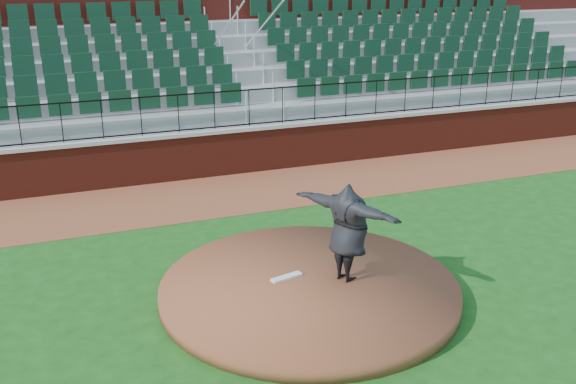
# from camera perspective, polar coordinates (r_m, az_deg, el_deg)

# --- Properties ---
(ground) EXTENTS (90.00, 90.00, 0.00)m
(ground) POSITION_cam_1_polar(r_m,az_deg,el_deg) (12.34, 2.53, -7.88)
(ground) COLOR #164D16
(ground) RESTS_ON ground
(warning_track) EXTENTS (34.00, 3.20, 0.01)m
(warning_track) POSITION_cam_1_polar(r_m,az_deg,el_deg) (17.02, -4.72, -0.04)
(warning_track) COLOR brown
(warning_track) RESTS_ON ground
(field_wall) EXTENTS (34.00, 0.35, 1.20)m
(field_wall) POSITION_cam_1_polar(r_m,az_deg,el_deg) (18.31, -6.20, 3.27)
(field_wall) COLOR maroon
(field_wall) RESTS_ON ground
(wall_cap) EXTENTS (34.00, 0.45, 0.10)m
(wall_cap) POSITION_cam_1_polar(r_m,az_deg,el_deg) (18.14, -6.27, 5.25)
(wall_cap) COLOR #B7B7B7
(wall_cap) RESTS_ON field_wall
(wall_railing) EXTENTS (34.00, 0.05, 1.00)m
(wall_railing) POSITION_cam_1_polar(r_m,az_deg,el_deg) (18.01, -6.34, 6.94)
(wall_railing) COLOR black
(wall_railing) RESTS_ON wall_cap
(seating_stands) EXTENTS (34.00, 5.10, 4.60)m
(seating_stands) POSITION_cam_1_polar(r_m,az_deg,el_deg) (20.52, -8.39, 9.80)
(seating_stands) COLOR gray
(seating_stands) RESTS_ON ground
(concourse_wall) EXTENTS (34.00, 0.50, 5.50)m
(concourse_wall) POSITION_cam_1_polar(r_m,az_deg,el_deg) (23.17, -10.05, 11.92)
(concourse_wall) COLOR maroon
(concourse_wall) RESTS_ON ground
(pitchers_mound) EXTENTS (5.27, 5.27, 0.25)m
(pitchers_mound) POSITION_cam_1_polar(r_m,az_deg,el_deg) (11.87, 1.83, -8.35)
(pitchers_mound) COLOR brown
(pitchers_mound) RESTS_ON ground
(pitching_rubber) EXTENTS (0.62, 0.28, 0.04)m
(pitching_rubber) POSITION_cam_1_polar(r_m,az_deg,el_deg) (11.96, -0.12, -7.32)
(pitching_rubber) COLOR white
(pitching_rubber) RESTS_ON pitchers_mound
(pitcher) EXTENTS (1.54, 2.24, 1.80)m
(pitcher) POSITION_cam_1_polar(r_m,az_deg,el_deg) (11.63, 5.18, -3.46)
(pitcher) COLOR black
(pitcher) RESTS_ON pitchers_mound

